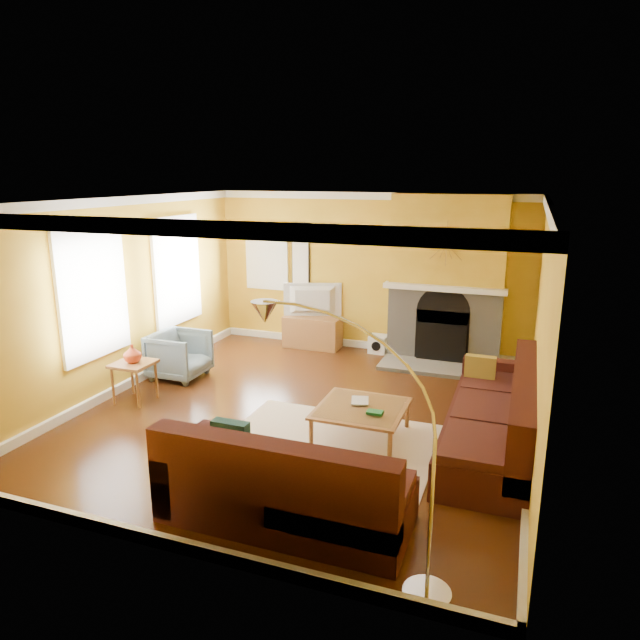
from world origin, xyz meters
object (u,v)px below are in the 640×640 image
at_px(coffee_table, 361,422).
at_px(arc_lamp, 353,453).
at_px(armchair, 180,355).
at_px(sectional_sofa, 381,414).
at_px(media_console, 313,332).
at_px(side_table, 135,382).

xyz_separation_m(coffee_table, arc_lamp, (0.60, -2.34, 0.86)).
xyz_separation_m(armchair, arc_lamp, (3.74, -3.37, 0.71)).
bearing_deg(sectional_sofa, arc_lamp, -81.55).
xyz_separation_m(media_console, side_table, (-1.37, -3.15, 0.00)).
xyz_separation_m(sectional_sofa, armchair, (-3.44, 1.29, -0.10)).
xyz_separation_m(sectional_sofa, arc_lamp, (0.31, -2.08, 0.61)).
xyz_separation_m(sectional_sofa, media_console, (-2.11, 3.44, -0.17)).
bearing_deg(coffee_table, armchair, 161.84).
relative_size(coffee_table, arc_lamp, 0.47).
bearing_deg(armchair, coffee_table, -108.16).
relative_size(sectional_sofa, side_table, 7.19).
height_order(side_table, arc_lamp, arc_lamp).
bearing_deg(armchair, sectional_sofa, -110.57).
bearing_deg(armchair, side_table, 177.26).
bearing_deg(media_console, sectional_sofa, -58.47).
bearing_deg(media_console, side_table, -113.50).
height_order(coffee_table, side_table, side_table).
bearing_deg(coffee_table, media_console, 119.72).
relative_size(coffee_table, media_console, 1.00).
distance_m(sectional_sofa, side_table, 3.50).
xyz_separation_m(coffee_table, side_table, (-3.19, 0.03, 0.08)).
bearing_deg(side_table, armchair, 87.26).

